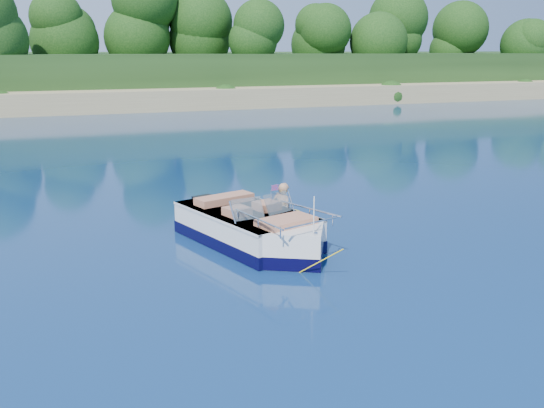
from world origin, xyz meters
The scene contains 6 objects.
ground centered at (0.00, 0.00, 0.00)m, with size 160.00×160.00×0.00m, color #0A2349.
shoreline centered at (0.00, 63.77, 0.98)m, with size 170.00×59.00×6.00m.
treeline centered at (0.04, 41.01, 5.55)m, with size 150.00×7.12×8.19m.
motorboat centered at (-0.37, 3.00, 0.34)m, with size 2.83×5.08×1.75m.
tow_tube centered at (0.91, 4.65, 0.09)m, with size 1.43×1.43×0.33m.
boy centered at (0.87, 4.63, 0.00)m, with size 0.56×0.37×1.54m, color tan.
Camera 1 is at (-4.55, -9.50, 4.36)m, focal length 40.00 mm.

